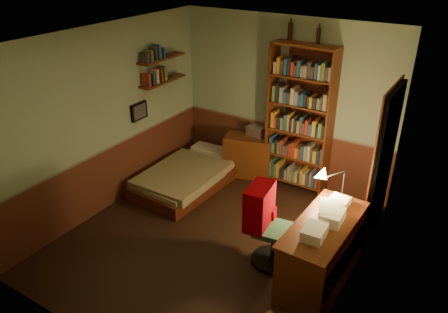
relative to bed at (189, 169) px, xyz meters
The scene contains 22 objects.
floor 1.49m from the bed, 41.36° to the right, with size 3.50×4.00×0.02m, color black.
ceiling 2.76m from the bed, 41.36° to the right, with size 3.50×4.00×0.02m, color silver.
wall_back 1.83m from the bed, 43.34° to the left, with size 3.50×0.02×2.60m, color #8EA484.
wall_left 1.56m from the bed, 124.15° to the right, with size 0.02×4.00×2.60m, color #8EA484.
wall_right 3.19m from the bed, 18.72° to the right, with size 0.02×4.00×2.60m, color #8EA484.
wall_front 3.34m from the bed, 69.71° to the right, with size 3.50×0.02×2.60m, color #8EA484.
doorway 2.93m from the bed, ahead, with size 0.06×0.90×2.00m, color black.
door_trim 2.90m from the bed, ahead, with size 0.02×0.98×2.08m, color #481B0D.
bed is the anchor object (origin of this frame).
dresser 1.02m from the bed, 51.67° to the left, with size 0.77×0.39×0.69m, color #582811.
mini_stereo 1.26m from the bed, 52.62° to the left, with size 0.29×0.22×0.15m, color #B2B2B7.
bookshelf 1.89m from the bed, 31.49° to the left, with size 0.97×0.30×2.25m, color #582811.
bottle_left 2.59m from the bed, 40.89° to the left, with size 0.07×0.07×0.24m, color black.
bottle_right 2.79m from the bed, 32.24° to the left, with size 0.06×0.06×0.21m, color black.
desk 2.71m from the bed, 19.92° to the right, with size 0.58×1.39×0.75m, color #582811.
paper_stack 2.71m from the bed, 16.76° to the right, with size 0.25×0.34×0.14m, color silver.
desk_lamp 2.66m from the bed, ahead, with size 0.16×0.16×0.53m, color black.
office_chair 2.22m from the bed, 26.62° to the right, with size 0.54×0.47×1.07m, color #305D3E.
red_jacket 2.15m from the bed, 23.82° to the right, with size 0.25×0.46×0.54m, color #9F010C.
wall_shelf_lower 1.44m from the bed, 166.42° to the left, with size 0.20×0.90×0.03m, color #582811.
wall_shelf_upper 1.77m from the bed, 166.42° to the left, with size 0.20×0.90×0.03m, color #582811.
framed_picture 1.21m from the bed, 149.09° to the right, with size 0.04×0.32×0.26m, color black.
Camera 1 is at (2.61, -3.91, 3.56)m, focal length 35.00 mm.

